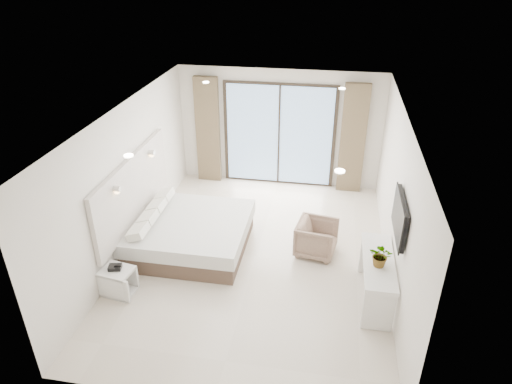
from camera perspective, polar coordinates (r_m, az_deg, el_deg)
ground at (r=8.39m, az=0.01°, el=-8.11°), size 6.20×6.20×0.00m
room_shell at (r=8.25m, az=-0.47°, el=3.98°), size 4.62×6.22×2.72m
bed at (r=8.55m, az=-8.30°, el=-5.16°), size 2.09×1.99×0.72m
nightstand at (r=7.80m, az=-16.83°, el=-10.63°), size 0.56×0.49×0.45m
phone at (r=7.67m, az=-17.22°, el=-8.98°), size 0.23×0.19×0.07m
console_desk at (r=7.39m, az=14.90°, el=-9.53°), size 0.47×1.49×0.77m
plant at (r=7.06m, az=15.33°, el=-7.95°), size 0.42×0.45×0.29m
armchair at (r=8.36m, az=7.60°, el=-5.55°), size 0.75×0.78×0.71m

